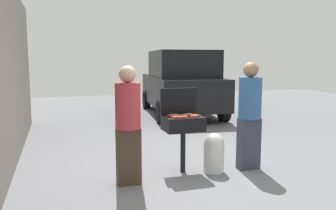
% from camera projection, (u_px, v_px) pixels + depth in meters
% --- Properties ---
extents(ground_plane, '(24.00, 24.00, 0.00)m').
position_uv_depth(ground_plane, '(183.00, 169.00, 5.58)').
color(ground_plane, slate).
extents(house_wall_side, '(0.24, 8.00, 3.07)m').
position_uv_depth(house_wall_side, '(3.00, 73.00, 5.51)').
color(house_wall_side, slate).
rests_on(house_wall_side, ground).
extents(bbq_grill, '(0.60, 0.44, 0.88)m').
position_uv_depth(bbq_grill, '(183.00, 125.00, 5.35)').
color(bbq_grill, black).
rests_on(bbq_grill, ground).
extents(grill_lid_open, '(0.60, 0.05, 0.42)m').
position_uv_depth(grill_lid_open, '(178.00, 101.00, 5.51)').
color(grill_lid_open, black).
rests_on(grill_lid_open, bbq_grill).
extents(hot_dog_0, '(0.13, 0.03, 0.03)m').
position_uv_depth(hot_dog_0, '(171.00, 115.00, 5.35)').
color(hot_dog_0, '#AD4228').
rests_on(hot_dog_0, bbq_grill).
extents(hot_dog_1, '(0.13, 0.04, 0.03)m').
position_uv_depth(hot_dog_1, '(184.00, 115.00, 5.40)').
color(hot_dog_1, '#B74C33').
rests_on(hot_dog_1, bbq_grill).
extents(hot_dog_2, '(0.13, 0.03, 0.03)m').
position_uv_depth(hot_dog_2, '(174.00, 115.00, 5.41)').
color(hot_dog_2, '#C6593D').
rests_on(hot_dog_2, bbq_grill).
extents(hot_dog_3, '(0.13, 0.04, 0.03)m').
position_uv_depth(hot_dog_3, '(192.00, 115.00, 5.42)').
color(hot_dog_3, '#C6593D').
rests_on(hot_dog_3, bbq_grill).
extents(hot_dog_4, '(0.13, 0.04, 0.03)m').
position_uv_depth(hot_dog_4, '(184.00, 117.00, 5.23)').
color(hot_dog_4, '#AD4228').
rests_on(hot_dog_4, bbq_grill).
extents(hot_dog_5, '(0.13, 0.04, 0.03)m').
position_uv_depth(hot_dog_5, '(183.00, 116.00, 5.30)').
color(hot_dog_5, '#AD4228').
rests_on(hot_dog_5, bbq_grill).
extents(hot_dog_6, '(0.13, 0.03, 0.03)m').
position_uv_depth(hot_dog_6, '(175.00, 117.00, 5.21)').
color(hot_dog_6, '#B74C33').
rests_on(hot_dog_6, bbq_grill).
extents(hot_dog_7, '(0.13, 0.04, 0.03)m').
position_uv_depth(hot_dog_7, '(177.00, 117.00, 5.18)').
color(hot_dog_7, '#AD4228').
rests_on(hot_dog_7, bbq_grill).
extents(hot_dog_8, '(0.13, 0.03, 0.03)m').
position_uv_depth(hot_dog_8, '(188.00, 114.00, 5.47)').
color(hot_dog_8, '#C6593D').
rests_on(hot_dog_8, bbq_grill).
extents(hot_dog_9, '(0.13, 0.04, 0.03)m').
position_uv_depth(hot_dog_9, '(196.00, 116.00, 5.30)').
color(hot_dog_9, '#B74C33').
rests_on(hot_dog_9, bbq_grill).
extents(hot_dog_10, '(0.13, 0.04, 0.03)m').
position_uv_depth(hot_dog_10, '(177.00, 116.00, 5.31)').
color(hot_dog_10, '#B74C33').
rests_on(hot_dog_10, bbq_grill).
extents(hot_dog_11, '(0.13, 0.03, 0.03)m').
position_uv_depth(hot_dog_11, '(182.00, 117.00, 5.17)').
color(hot_dog_11, '#AD4228').
rests_on(hot_dog_11, bbq_grill).
extents(hot_dog_12, '(0.13, 0.03, 0.03)m').
position_uv_depth(hot_dog_12, '(194.00, 115.00, 5.34)').
color(hot_dog_12, '#C6593D').
rests_on(hot_dog_12, bbq_grill).
extents(hot_dog_13, '(0.13, 0.03, 0.03)m').
position_uv_depth(hot_dog_13, '(194.00, 116.00, 5.26)').
color(hot_dog_13, '#AD4228').
rests_on(hot_dog_13, bbq_grill).
extents(propane_tank, '(0.32, 0.32, 0.62)m').
position_uv_depth(propane_tank, '(214.00, 152.00, 5.41)').
color(propane_tank, silver).
rests_on(propane_tank, ground).
extents(person_left, '(0.35, 0.35, 1.67)m').
position_uv_depth(person_left, '(128.00, 121.00, 4.80)').
color(person_left, '#3F3323').
rests_on(person_left, ground).
extents(person_right, '(0.36, 0.36, 1.72)m').
position_uv_depth(person_right, '(250.00, 112.00, 5.49)').
color(person_right, '#333847').
rests_on(person_right, ground).
extents(parked_minivan, '(2.45, 4.59, 2.02)m').
position_uv_depth(parked_minivan, '(181.00, 83.00, 11.01)').
color(parked_minivan, black).
rests_on(parked_minivan, ground).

